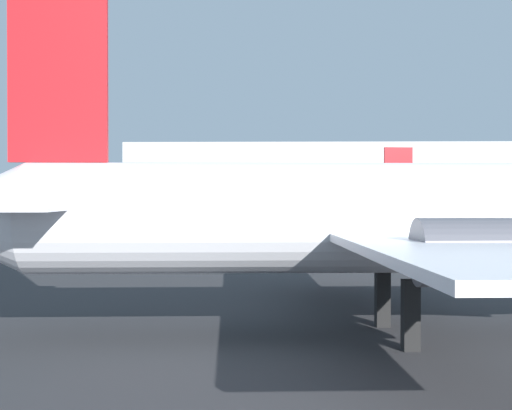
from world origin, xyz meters
TOP-DOWN VIEW (x-y plane):
  - airplane_at_gate at (3.52, 11.44)m, footprint 35.44×28.32m
  - airplane_distant at (1.09, 53.32)m, footprint 27.50×19.51m
  - terminal_building at (18.88, 135.24)m, footprint 99.64×22.81m

SIDE VIEW (x-z plane):
  - airplane_distant at x=1.09m, z-range -1.22..8.14m
  - airplane_at_gate at x=3.52m, z-range -2.26..10.31m
  - terminal_building at x=18.88m, z-range 0.00..15.19m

